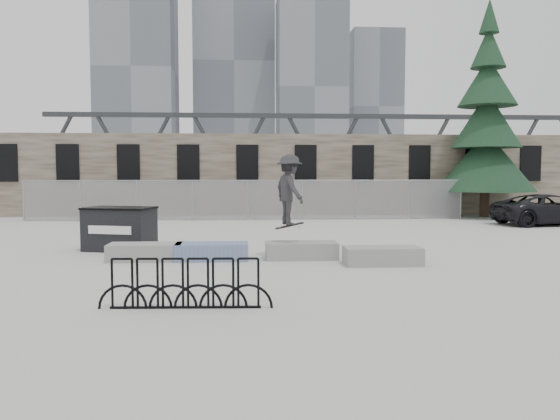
% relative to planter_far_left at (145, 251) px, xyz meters
% --- Properties ---
extents(ground, '(120.00, 120.00, 0.00)m').
position_rel_planter_far_left_xyz_m(ground, '(2.93, -0.17, -0.25)').
color(ground, '#B5B4AF').
rests_on(ground, ground).
extents(stone_wall, '(36.00, 2.58, 4.50)m').
position_rel_planter_far_left_xyz_m(stone_wall, '(2.93, 16.07, 2.00)').
color(stone_wall, brown).
rests_on(stone_wall, ground).
extents(chainlink_fence, '(22.06, 0.06, 2.02)m').
position_rel_planter_far_left_xyz_m(chainlink_fence, '(2.93, 12.33, 0.78)').
color(chainlink_fence, gray).
rests_on(chainlink_fence, ground).
extents(planter_far_left, '(2.00, 0.90, 0.47)m').
position_rel_planter_far_left_xyz_m(planter_far_left, '(0.00, 0.00, 0.00)').
color(planter_far_left, gray).
rests_on(planter_far_left, ground).
extents(planter_center_left, '(2.00, 0.90, 0.47)m').
position_rel_planter_far_left_xyz_m(planter_center_left, '(1.84, -0.05, 0.00)').
color(planter_center_left, '#34569E').
rests_on(planter_center_left, ground).
extents(planter_center_right, '(2.00, 0.90, 0.47)m').
position_rel_planter_far_left_xyz_m(planter_center_right, '(4.34, 0.01, 0.00)').
color(planter_center_right, gray).
rests_on(planter_center_right, ground).
extents(planter_offset, '(2.00, 0.90, 0.47)m').
position_rel_planter_far_left_xyz_m(planter_offset, '(6.36, -1.11, 0.00)').
color(planter_offset, gray).
rests_on(planter_offset, ground).
extents(dumpster, '(2.31, 1.75, 1.35)m').
position_rel_planter_far_left_xyz_m(dumpster, '(-1.13, 2.01, 0.43)').
color(dumpster, black).
rests_on(dumpster, ground).
extents(bike_rack, '(3.14, 0.20, 0.90)m').
position_rel_planter_far_left_xyz_m(bike_rack, '(1.67, -5.41, 0.18)').
color(bike_rack, black).
rests_on(bike_rack, ground).
extents(spruce_tree, '(5.18, 5.18, 11.50)m').
position_rel_planter_far_left_xyz_m(spruce_tree, '(15.63, 13.30, 4.29)').
color(spruce_tree, '#38281E').
rests_on(spruce_tree, ground).
extents(skyline_towers, '(58.00, 28.00, 48.00)m').
position_rel_planter_far_left_xyz_m(skyline_towers, '(1.92, 93.64, 20.54)').
color(skyline_towers, slate).
rests_on(skyline_towers, ground).
extents(truss_bridge, '(70.00, 3.00, 9.80)m').
position_rel_planter_far_left_xyz_m(truss_bridge, '(12.93, 54.83, 3.88)').
color(truss_bridge, '#2D3033').
rests_on(truss_bridge, ground).
extents(suv, '(5.22, 2.70, 1.41)m').
position_rel_planter_far_left_xyz_m(suv, '(16.71, 8.88, 0.45)').
color(suv, black).
rests_on(suv, ground).
extents(skateboarder, '(1.17, 1.46, 2.10)m').
position_rel_planter_far_left_xyz_m(skateboarder, '(4.00, 0.08, 1.69)').
color(skateboarder, '#2C2B2E').
rests_on(skateboarder, ground).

